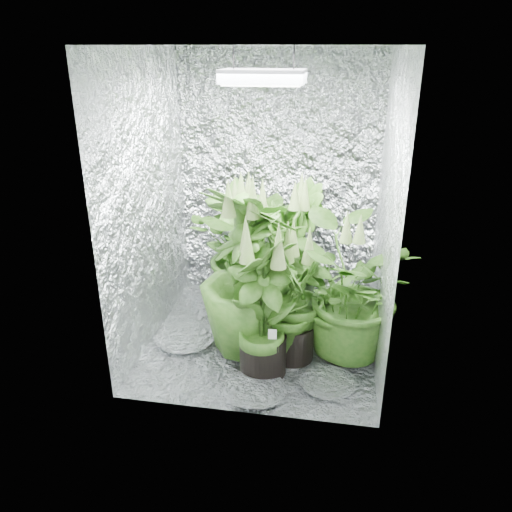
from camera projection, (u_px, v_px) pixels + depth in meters
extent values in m
plane|color=silver|center=(262.00, 340.00, 3.67)|extent=(1.60, 1.60, 0.00)
cube|color=silver|center=(278.00, 180.00, 4.01)|extent=(1.60, 0.02, 2.00)
cube|color=silver|center=(238.00, 256.00, 2.56)|extent=(1.60, 0.02, 2.00)
cube|color=silver|center=(147.00, 204.00, 3.41)|extent=(0.02, 1.60, 2.00)
cube|color=silver|center=(387.00, 216.00, 3.16)|extent=(0.02, 1.60, 2.00)
cube|color=silver|center=(263.00, 45.00, 2.90)|extent=(1.60, 1.60, 0.01)
cube|color=gray|center=(263.00, 76.00, 2.96)|extent=(0.50, 0.30, 0.08)
cube|color=white|center=(263.00, 84.00, 2.98)|extent=(0.46, 0.26, 0.01)
cylinder|color=black|center=(233.00, 57.00, 2.95)|extent=(0.01, 0.01, 0.13)
cylinder|color=black|center=(294.00, 57.00, 2.89)|extent=(0.01, 0.01, 0.13)
cylinder|color=black|center=(255.00, 297.00, 3.99)|extent=(0.32, 0.32, 0.29)
cylinder|color=#422413|center=(255.00, 283.00, 3.94)|extent=(0.30, 0.30, 0.03)
imported|color=#1E460F|center=(255.00, 251.00, 3.83)|extent=(1.15, 1.15, 1.02)
cone|color=olive|center=(255.00, 195.00, 3.66)|extent=(0.10, 0.10, 0.29)
cylinder|color=black|center=(240.00, 287.00, 4.21)|extent=(0.26, 0.26, 0.23)
cylinder|color=#422413|center=(240.00, 277.00, 4.17)|extent=(0.24, 0.24, 0.03)
imported|color=#1E460F|center=(240.00, 242.00, 4.05)|extent=(0.69, 0.69, 0.99)
cone|color=olive|center=(239.00, 189.00, 3.88)|extent=(0.08, 0.08, 0.23)
cylinder|color=black|center=(290.00, 300.00, 3.98)|extent=(0.29, 0.29, 0.26)
cylinder|color=#422413|center=(290.00, 287.00, 3.93)|extent=(0.26, 0.26, 0.03)
imported|color=#1E460F|center=(291.00, 250.00, 3.81)|extent=(0.59, 0.59, 1.05)
cone|color=olive|center=(293.00, 191.00, 3.63)|extent=(0.09, 0.09, 0.26)
cylinder|color=black|center=(249.00, 332.00, 3.51)|extent=(0.30, 0.30, 0.27)
cylinder|color=#422413|center=(248.00, 318.00, 3.47)|extent=(0.28, 0.28, 0.03)
imported|color=#1E460F|center=(248.00, 270.00, 3.32)|extent=(0.89, 0.89, 1.17)
cone|color=olive|center=(248.00, 194.00, 3.12)|extent=(0.10, 0.10, 0.27)
cylinder|color=black|center=(344.00, 342.00, 3.43)|extent=(0.27, 0.27, 0.24)
cylinder|color=#422413|center=(345.00, 329.00, 3.39)|extent=(0.24, 0.24, 0.03)
imported|color=#1E460F|center=(347.00, 292.00, 3.28)|extent=(0.99, 0.99, 0.95)
cone|color=olive|center=(352.00, 232.00, 3.12)|extent=(0.09, 0.09, 0.24)
cylinder|color=black|center=(263.00, 354.00, 3.26)|extent=(0.31, 0.31, 0.27)
cylinder|color=#422413|center=(263.00, 338.00, 3.22)|extent=(0.28, 0.28, 0.03)
imported|color=#1E460F|center=(263.00, 303.00, 3.12)|extent=(0.70, 0.70, 0.96)
cone|color=olive|center=(264.00, 241.00, 2.96)|extent=(0.10, 0.10, 0.27)
cylinder|color=black|center=(293.00, 341.00, 3.42)|extent=(0.29, 0.29, 0.26)
cylinder|color=#422413|center=(293.00, 326.00, 3.38)|extent=(0.27, 0.27, 0.03)
imported|color=#1E460F|center=(294.00, 297.00, 3.29)|extent=(0.55, 0.55, 0.87)
cone|color=olive|center=(296.00, 244.00, 3.15)|extent=(0.09, 0.09, 0.26)
cylinder|color=black|center=(351.00, 327.00, 3.77)|extent=(0.13, 0.13, 0.07)
cylinder|color=black|center=(352.00, 310.00, 3.71)|extent=(0.10, 0.10, 0.09)
cylinder|color=#4C4C51|center=(345.00, 309.00, 3.73)|extent=(0.04, 0.27, 0.27)
torus|color=#4C4C51|center=(345.00, 309.00, 3.73)|extent=(0.04, 0.28, 0.28)
cube|color=white|center=(272.00, 336.00, 3.16)|extent=(0.06, 0.03, 0.09)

